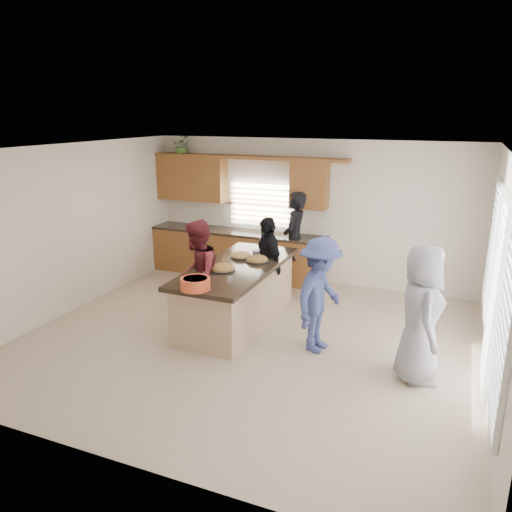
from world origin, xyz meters
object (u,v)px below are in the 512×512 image
at_px(woman_left_back, 295,239).
at_px(woman_left_front, 268,263).
at_px(salad_bowl, 195,283).
at_px(woman_right_front, 421,314).
at_px(woman_left_mid, 198,276).
at_px(island, 237,295).
at_px(woman_right_back, 320,295).

height_order(woman_left_back, woman_left_front, woman_left_back).
xyz_separation_m(salad_bowl, woman_right_front, (2.92, 0.43, -0.16)).
bearing_deg(woman_left_mid, salad_bowl, 14.15).
bearing_deg(woman_left_back, woman_left_front, -2.30).
relative_size(island, woman_right_back, 1.63).
distance_m(salad_bowl, woman_left_front, 1.98).
distance_m(salad_bowl, woman_right_back, 1.74).
relative_size(salad_bowl, woman_right_front, 0.23).
height_order(salad_bowl, woman_left_front, woman_left_front).
bearing_deg(woman_right_front, island, 59.15).
bearing_deg(salad_bowl, woman_left_front, 81.13).
xyz_separation_m(island, woman_left_mid, (-0.45, -0.46, 0.41)).
bearing_deg(woman_right_front, woman_left_front, 44.46).
relative_size(woman_left_back, woman_left_front, 1.14).
bearing_deg(woman_left_mid, woman_right_front, 71.28).
relative_size(salad_bowl, woman_right_back, 0.25).
relative_size(woman_left_front, woman_right_front, 0.91).
relative_size(island, woman_left_back, 1.47).
distance_m(woman_left_back, woman_left_mid, 2.62).
distance_m(woman_left_mid, woman_left_front, 1.38).
bearing_deg(island, woman_left_mid, -134.13).
xyz_separation_m(island, woman_right_front, (2.86, -0.78, 0.43)).
xyz_separation_m(island, woman_left_back, (0.28, 2.05, 0.47)).
xyz_separation_m(woman_left_front, woman_right_back, (1.25, -1.20, 0.02)).
distance_m(woman_left_front, woman_right_back, 1.73).
bearing_deg(woman_left_front, woman_right_front, 16.84).
height_order(woman_left_back, woman_left_mid, woman_left_back).
relative_size(woman_left_back, woman_left_mid, 1.06).
xyz_separation_m(island, woman_left_front, (0.24, 0.73, 0.35)).
bearing_deg(woman_left_mid, woman_left_front, 136.62).
height_order(salad_bowl, woman_left_back, woman_left_back).
distance_m(salad_bowl, woman_left_mid, 0.86).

